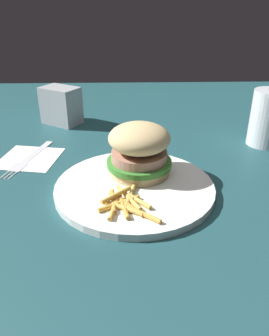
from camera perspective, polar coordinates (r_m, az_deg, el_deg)
The scene contains 8 objects.
ground_plane at distance 0.53m, azimuth 2.14°, elevation -5.22°, with size 1.60×1.60×0.00m, color #1E474C.
plate at distance 0.54m, azimuth -0.00°, elevation -3.37°, with size 0.26×0.26×0.01m, color white.
sandwich at distance 0.56m, azimuth 0.82°, elevation 3.24°, with size 0.11×0.11×0.09m.
fries_pile at distance 0.49m, azimuth -1.66°, elevation -6.03°, with size 0.10×0.09×0.01m.
napkin at distance 0.69m, azimuth -17.58°, elevation 1.65°, with size 0.11×0.11×0.00m, color white.
fork at distance 0.68m, azimuth -17.68°, elevation 1.78°, with size 0.17×0.06×0.00m.
drink_glass at distance 0.76m, azimuth 21.87°, elevation 7.53°, with size 0.07×0.07×0.12m.
napkin_dispenser at distance 0.85m, azimuth -12.50°, elevation 10.42°, with size 0.09×0.06×0.09m, color #B7BABF.
Camera 1 is at (-0.44, 0.03, 0.28)m, focal length 35.48 mm.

